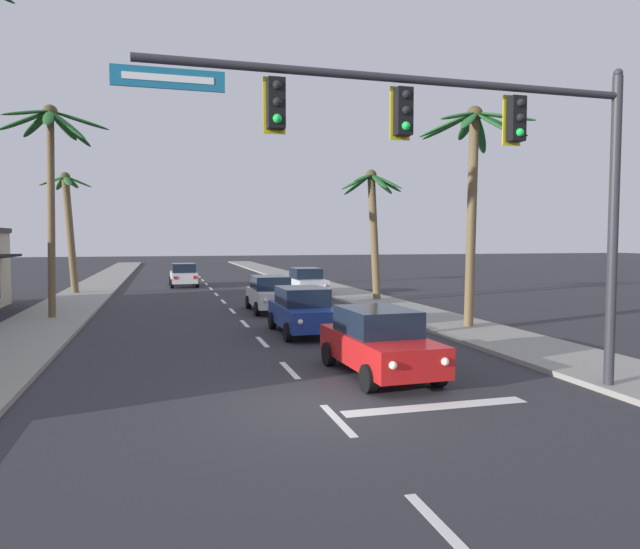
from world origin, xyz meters
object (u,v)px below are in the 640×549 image
object	(u,v)px
sedan_parked_nearest_kerb	(306,281)
palm_left_third	(68,216)
traffic_signal_mast	(478,149)
palm_right_second	(473,166)
palm_right_third	(373,210)
sedan_lead_at_stop_bar	(379,342)
sedan_fifth_in_queue	(270,293)
sedan_oncoming_far	(184,275)
sedan_third_in_queue	(303,310)
palm_left_second	(50,155)

from	to	relation	value
sedan_parked_nearest_kerb	palm_left_third	size ratio (longest dim) A/B	0.59
traffic_signal_mast	palm_right_second	world-z (taller)	palm_right_second
sedan_parked_nearest_kerb	palm_right_third	distance (m)	6.53
sedan_lead_at_stop_bar	palm_right_second	xyz separation A→B (m)	(6.05, 5.95, 5.31)
sedan_fifth_in_queue	sedan_parked_nearest_kerb	distance (m)	7.87
traffic_signal_mast	sedan_parked_nearest_kerb	distance (m)	23.62
sedan_fifth_in_queue	sedan_oncoming_far	bearing A→B (deg)	102.35
sedan_third_in_queue	palm_left_second	world-z (taller)	palm_left_second
sedan_fifth_in_queue	traffic_signal_mast	bearing A→B (deg)	-85.06
traffic_signal_mast	sedan_parked_nearest_kerb	world-z (taller)	traffic_signal_mast
sedan_oncoming_far	palm_right_third	xyz separation A→B (m)	(9.68, -13.13, 4.15)
traffic_signal_mast	sedan_parked_nearest_kerb	size ratio (longest dim) A/B	2.38
palm_left_second	palm_right_second	xyz separation A→B (m)	(15.71, -6.85, -0.77)
palm_right_second	palm_right_third	bearing A→B (deg)	90.93
palm_left_second	traffic_signal_mast	bearing A→B (deg)	-55.39
sedan_parked_nearest_kerb	sedan_lead_at_stop_bar	bearing A→B (deg)	-98.90
sedan_parked_nearest_kerb	traffic_signal_mast	bearing A→B (deg)	-95.23
palm_left_third	palm_right_second	distance (m)	25.15
traffic_signal_mast	sedan_lead_at_stop_bar	xyz separation A→B (m)	(-1.07, 2.75, -4.40)
sedan_oncoming_far	palm_right_second	distance (m)	25.83
sedan_parked_nearest_kerb	palm_left_second	world-z (taller)	palm_left_second
sedan_third_in_queue	palm_right_third	world-z (taller)	palm_right_third
sedan_fifth_in_queue	palm_left_third	distance (m)	15.90
sedan_lead_at_stop_bar	sedan_third_in_queue	xyz separation A→B (m)	(-0.35, 6.65, 0.00)
sedan_third_in_queue	sedan_oncoming_far	size ratio (longest dim) A/B	0.99
sedan_third_in_queue	palm_left_third	distance (m)	21.13
sedan_oncoming_far	palm_left_second	distance (m)	18.47
sedan_third_in_queue	sedan_parked_nearest_kerb	size ratio (longest dim) A/B	1.00
sedan_lead_at_stop_bar	palm_right_third	world-z (taller)	palm_right_third
sedan_parked_nearest_kerb	sedan_third_in_queue	bearing A→B (deg)	-104.47
sedan_lead_at_stop_bar	sedan_third_in_queue	distance (m)	6.66
sedan_third_in_queue	palm_left_third	size ratio (longest dim) A/B	0.59
sedan_lead_at_stop_bar	palm_left_third	size ratio (longest dim) A/B	0.60
palm_left_second	sedan_parked_nearest_kerb	bearing A→B (deg)	30.47
sedan_parked_nearest_kerb	palm_right_third	xyz separation A→B (m)	(2.69, -4.26, 4.15)
sedan_lead_at_stop_bar	palm_right_second	distance (m)	10.01
sedan_parked_nearest_kerb	palm_left_second	size ratio (longest dim) A/B	0.50
sedan_lead_at_stop_bar	palm_right_third	bearing A→B (deg)	69.92
sedan_third_in_queue	palm_left_second	distance (m)	12.70
sedan_fifth_in_queue	palm_left_third	world-z (taller)	palm_left_third
traffic_signal_mast	palm_left_third	size ratio (longest dim) A/B	1.41
sedan_third_in_queue	sedan_fifth_in_queue	distance (m)	6.65
palm_left_third	sedan_oncoming_far	bearing A→B (deg)	33.56
sedan_oncoming_far	palm_right_third	bearing A→B (deg)	-53.61
sedan_oncoming_far	sedan_fifth_in_queue	bearing A→B (deg)	-77.65
palm_right_second	sedan_parked_nearest_kerb	bearing A→B (deg)	101.22
sedan_third_in_queue	palm_left_second	bearing A→B (deg)	146.56
sedan_third_in_queue	sedan_oncoming_far	distance (m)	22.84
palm_right_second	traffic_signal_mast	bearing A→B (deg)	-119.74
sedan_oncoming_far	sedan_parked_nearest_kerb	xyz separation A→B (m)	(6.99, -8.87, 0.00)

